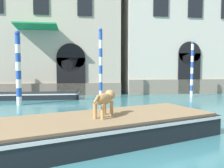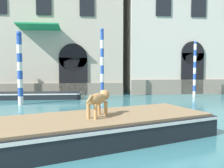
# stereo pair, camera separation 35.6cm
# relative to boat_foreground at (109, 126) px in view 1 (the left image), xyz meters

# --- Properties ---
(palazzo_right) EXTENTS (10.67, 6.13, 16.83)m
(palazzo_right) POSITION_rel_boat_foreground_xyz_m (8.18, 13.56, 8.05)
(palazzo_right) COLOR beige
(palazzo_right) RESTS_ON ground_plane
(boat_foreground) EXTENTS (6.75, 4.30, 0.65)m
(boat_foreground) POSITION_rel_boat_foreground_xyz_m (0.00, 0.00, 0.00)
(boat_foreground) COLOR black
(boat_foreground) RESTS_ON ground_plane
(dog_on_deck) EXTENTS (0.70, 0.98, 0.74)m
(dog_on_deck) POSITION_rel_boat_foreground_xyz_m (-0.14, -0.10, 0.79)
(dog_on_deck) COLOR tan
(dog_on_deck) RESTS_ON boat_foreground
(boat_moored_near_palazzo) EXTENTS (6.23, 1.62, 0.43)m
(boat_moored_near_palazzo) POSITION_rel_boat_foreground_xyz_m (-4.11, 8.96, -0.12)
(boat_moored_near_palazzo) COLOR black
(boat_moored_near_palazzo) RESTS_ON ground_plane
(mooring_pole_0) EXTENTS (0.24, 0.24, 4.70)m
(mooring_pole_0) POSITION_rel_boat_foreground_xyz_m (0.47, 8.50, 2.02)
(mooring_pole_0) COLOR white
(mooring_pole_0) RESTS_ON ground_plane
(mooring_pole_1) EXTENTS (0.29, 0.29, 4.07)m
(mooring_pole_1) POSITION_rel_boat_foreground_xyz_m (-4.22, 6.43, 1.71)
(mooring_pole_1) COLOR white
(mooring_pole_1) RESTS_ON ground_plane
(mooring_pole_3) EXTENTS (0.20, 0.20, 3.96)m
(mooring_pole_3) POSITION_rel_boat_foreground_xyz_m (7.06, 8.69, 1.65)
(mooring_pole_3) COLOR white
(mooring_pole_3) RESTS_ON ground_plane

